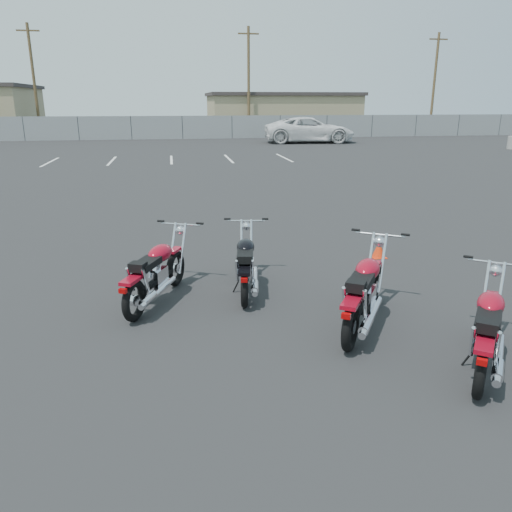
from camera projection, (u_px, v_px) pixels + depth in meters
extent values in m
plane|color=black|center=(249.00, 312.00, 7.21)|extent=(120.00, 120.00, 0.00)
torus|color=black|center=(176.00, 268.00, 8.16)|extent=(0.34, 0.58, 0.59)
cylinder|color=silver|center=(176.00, 268.00, 8.16)|extent=(0.15, 0.18, 0.16)
torus|color=black|center=(134.00, 301.00, 6.84)|extent=(0.34, 0.58, 0.59)
cylinder|color=silver|center=(134.00, 301.00, 6.84)|extent=(0.15, 0.18, 0.16)
cube|color=black|center=(157.00, 281.00, 7.49)|extent=(0.51, 0.99, 0.06)
cube|color=silver|center=(155.00, 278.00, 7.42)|extent=(0.40, 0.45, 0.30)
cylinder|color=silver|center=(154.00, 267.00, 7.37)|extent=(0.28, 0.31, 0.26)
ellipsoid|color=maroon|center=(160.00, 253.00, 7.54)|extent=(0.51, 0.65, 0.25)
cube|color=black|center=(146.00, 264.00, 7.11)|extent=(0.45, 0.60, 0.10)
cube|color=black|center=(138.00, 267.00, 6.87)|extent=(0.27, 0.25, 0.12)
cube|color=maroon|center=(132.00, 280.00, 6.73)|extent=(0.33, 0.45, 0.05)
cube|color=maroon|center=(175.00, 250.00, 8.07)|extent=(0.25, 0.36, 0.04)
cylinder|color=silver|center=(146.00, 281.00, 6.87)|extent=(0.12, 0.19, 0.39)
cylinder|color=silver|center=(130.00, 279.00, 6.93)|extent=(0.12, 0.19, 0.39)
cylinder|color=silver|center=(158.00, 292.00, 7.19)|extent=(0.52, 1.03, 0.13)
cylinder|color=silver|center=(148.00, 299.00, 6.89)|extent=(0.25, 0.37, 0.13)
cylinder|color=silver|center=(183.00, 248.00, 8.15)|extent=(0.20, 0.38, 0.78)
cylinder|color=silver|center=(172.00, 247.00, 8.20)|extent=(0.20, 0.38, 0.78)
sphere|color=silver|center=(180.00, 230.00, 8.24)|extent=(0.21, 0.21, 0.16)
cylinder|color=silver|center=(181.00, 224.00, 8.23)|extent=(0.64, 0.31, 0.03)
cylinder|color=black|center=(200.00, 223.00, 8.12)|extent=(0.12, 0.08, 0.04)
cylinder|color=black|center=(161.00, 221.00, 8.28)|extent=(0.12, 0.08, 0.04)
cylinder|color=black|center=(146.00, 294.00, 7.48)|extent=(0.15, 0.08, 0.30)
cube|color=#990505|center=(123.00, 291.00, 6.51)|extent=(0.11, 0.09, 0.06)
torus|color=black|center=(246.00, 261.00, 8.60)|extent=(0.19, 0.57, 0.56)
cylinder|color=silver|center=(246.00, 261.00, 8.60)|extent=(0.12, 0.16, 0.15)
torus|color=black|center=(245.00, 289.00, 7.29)|extent=(0.19, 0.57, 0.56)
cylinder|color=silver|center=(245.00, 289.00, 7.29)|extent=(0.12, 0.16, 0.15)
cube|color=black|center=(245.00, 271.00, 7.93)|extent=(0.25, 0.99, 0.06)
cube|color=silver|center=(245.00, 269.00, 7.87)|extent=(0.32, 0.40, 0.28)
cylinder|color=silver|center=(245.00, 259.00, 7.82)|extent=(0.22, 0.26, 0.25)
ellipsoid|color=black|center=(246.00, 247.00, 7.99)|extent=(0.37, 0.58, 0.24)
cube|color=black|center=(245.00, 256.00, 7.56)|extent=(0.33, 0.55, 0.09)
cube|color=black|center=(245.00, 259.00, 7.33)|extent=(0.23, 0.20, 0.11)
cube|color=black|center=(244.00, 270.00, 7.19)|extent=(0.23, 0.42, 0.05)
cube|color=black|center=(246.00, 244.00, 8.51)|extent=(0.17, 0.34, 0.04)
cylinder|color=silver|center=(252.00, 271.00, 7.36)|extent=(0.07, 0.18, 0.37)
cylinder|color=silver|center=(237.00, 271.00, 7.36)|extent=(0.07, 0.18, 0.37)
cylinder|color=silver|center=(255.00, 281.00, 7.68)|extent=(0.25, 1.04, 0.12)
cylinder|color=silver|center=(255.00, 287.00, 7.39)|extent=(0.17, 0.35, 0.12)
cylinder|color=silver|center=(251.00, 242.00, 8.61)|extent=(0.10, 0.38, 0.74)
cylinder|color=silver|center=(241.00, 242.00, 8.61)|extent=(0.10, 0.38, 0.74)
sphere|color=silver|center=(246.00, 226.00, 8.68)|extent=(0.17, 0.17, 0.15)
cylinder|color=silver|center=(246.00, 221.00, 8.67)|extent=(0.65, 0.14, 0.03)
cylinder|color=black|center=(265.00, 219.00, 8.65)|extent=(0.12, 0.05, 0.03)
cylinder|color=black|center=(227.00, 219.00, 8.65)|extent=(0.12, 0.05, 0.03)
cylinder|color=black|center=(237.00, 284.00, 7.90)|extent=(0.15, 0.05, 0.28)
cube|color=#990505|center=(244.00, 280.00, 6.97)|extent=(0.10, 0.07, 0.06)
torus|color=black|center=(373.00, 286.00, 7.34)|extent=(0.43, 0.59, 0.62)
cylinder|color=silver|center=(373.00, 286.00, 7.34)|extent=(0.18, 0.20, 0.17)
torus|color=black|center=(350.00, 327.00, 6.01)|extent=(0.43, 0.59, 0.62)
cylinder|color=silver|center=(350.00, 327.00, 6.01)|extent=(0.18, 0.20, 0.17)
cube|color=black|center=(363.00, 301.00, 6.66)|extent=(0.67, 0.98, 0.06)
cube|color=silver|center=(363.00, 298.00, 6.60)|extent=(0.46, 0.49, 0.31)
cylinder|color=silver|center=(364.00, 285.00, 6.54)|extent=(0.31, 0.33, 0.27)
ellipsoid|color=maroon|center=(368.00, 269.00, 6.71)|extent=(0.59, 0.68, 0.27)
cube|color=black|center=(360.00, 283.00, 6.28)|extent=(0.53, 0.63, 0.10)
cube|color=black|center=(356.00, 286.00, 6.04)|extent=(0.29, 0.28, 0.12)
cube|color=maroon|center=(352.00, 302.00, 5.90)|extent=(0.39, 0.47, 0.05)
cube|color=maroon|center=(375.00, 265.00, 7.24)|extent=(0.30, 0.37, 0.04)
cylinder|color=silver|center=(365.00, 304.00, 6.03)|extent=(0.15, 0.19, 0.41)
cylinder|color=silver|center=(344.00, 301.00, 6.12)|extent=(0.15, 0.19, 0.41)
cylinder|color=silver|center=(371.00, 316.00, 6.34)|extent=(0.69, 1.02, 0.13)
cylinder|color=silver|center=(366.00, 325.00, 6.05)|extent=(0.30, 0.38, 0.14)
cylinder|color=silver|center=(383.00, 263.00, 7.31)|extent=(0.26, 0.37, 0.82)
cylinder|color=silver|center=(370.00, 261.00, 7.38)|extent=(0.26, 0.37, 0.82)
sphere|color=silver|center=(379.00, 242.00, 7.41)|extent=(0.23, 0.23, 0.17)
cylinder|color=silver|center=(380.00, 235.00, 7.40)|extent=(0.63, 0.42, 0.03)
cylinder|color=black|center=(405.00, 235.00, 7.23)|extent=(0.13, 0.10, 0.04)
cylinder|color=black|center=(356.00, 230.00, 7.50)|extent=(0.13, 0.10, 0.04)
cylinder|color=black|center=(350.00, 316.00, 6.68)|extent=(0.15, 0.11, 0.31)
cube|color=#990505|center=(346.00, 316.00, 5.68)|extent=(0.12, 0.11, 0.06)
torus|color=black|center=(488.00, 319.00, 6.25)|extent=(0.43, 0.53, 0.58)
cylinder|color=silver|center=(488.00, 319.00, 6.25)|extent=(0.17, 0.18, 0.16)
torus|color=black|center=(480.00, 371.00, 5.05)|extent=(0.43, 0.53, 0.58)
cylinder|color=silver|center=(480.00, 371.00, 5.05)|extent=(0.17, 0.18, 0.16)
cube|color=black|center=(485.00, 340.00, 5.64)|extent=(0.69, 0.88, 0.06)
cube|color=silver|center=(486.00, 337.00, 5.58)|extent=(0.44, 0.46, 0.29)
cylinder|color=silver|center=(488.00, 322.00, 5.53)|extent=(0.30, 0.31, 0.26)
ellipsoid|color=maroon|center=(491.00, 304.00, 5.68)|extent=(0.58, 0.63, 0.25)
cube|color=black|center=(488.00, 321.00, 5.29)|extent=(0.52, 0.58, 0.10)
cube|color=black|center=(487.00, 326.00, 5.07)|extent=(0.28, 0.27, 0.12)
cube|color=maroon|center=(484.00, 345.00, 4.94)|extent=(0.38, 0.43, 0.05)
cube|color=maroon|center=(492.00, 297.00, 6.16)|extent=(0.30, 0.34, 0.04)
cylinder|color=silver|center=(497.00, 346.00, 5.05)|extent=(0.15, 0.17, 0.38)
cylinder|color=silver|center=(472.00, 341.00, 5.15)|extent=(0.15, 0.17, 0.38)
cylinder|color=silver|center=(499.00, 359.00, 5.34)|extent=(0.71, 0.91, 0.12)
cylinder|color=silver|center=(498.00, 370.00, 5.07)|extent=(0.30, 0.35, 0.13)
cylinder|color=silver|center=(500.00, 294.00, 6.22)|extent=(0.27, 0.34, 0.77)
cylinder|color=silver|center=(485.00, 292.00, 6.30)|extent=(0.27, 0.34, 0.77)
sphere|color=silver|center=(496.00, 271.00, 6.32)|extent=(0.22, 0.22, 0.16)
cylinder|color=silver|center=(497.00, 263.00, 6.30)|extent=(0.56, 0.43, 0.03)
cylinder|color=black|center=(468.00, 257.00, 6.42)|extent=(0.11, 0.10, 0.04)
cylinder|color=black|center=(470.00, 355.00, 5.67)|extent=(0.14, 0.11, 0.29)
cube|color=#990505|center=(482.00, 362.00, 4.75)|extent=(0.11, 0.10, 0.06)
cone|color=#F4320C|center=(379.00, 249.00, 9.68)|extent=(0.25, 0.25, 0.32)
cube|color=#F4320C|center=(378.00, 257.00, 9.73)|extent=(0.27, 0.27, 0.01)
cube|color=slate|center=(182.00, 127.00, 39.90)|extent=(80.00, 0.04, 1.80)
cylinder|color=black|center=(24.00, 129.00, 38.00)|extent=(0.06, 0.06, 1.80)
cylinder|color=black|center=(78.00, 128.00, 38.63)|extent=(0.06, 0.06, 1.80)
cylinder|color=black|center=(131.00, 128.00, 39.26)|extent=(0.06, 0.06, 1.80)
cylinder|color=black|center=(182.00, 127.00, 39.90)|extent=(0.06, 0.06, 1.80)
cylinder|color=black|center=(232.00, 127.00, 40.53)|extent=(0.06, 0.06, 1.80)
cylinder|color=black|center=(280.00, 127.00, 41.16)|extent=(0.06, 0.06, 1.80)
cylinder|color=black|center=(327.00, 126.00, 41.80)|extent=(0.06, 0.06, 1.80)
cylinder|color=black|center=(372.00, 126.00, 42.43)|extent=(0.06, 0.06, 1.80)
cylinder|color=black|center=(416.00, 125.00, 43.06)|extent=(0.06, 0.06, 1.80)
cylinder|color=black|center=(458.00, 125.00, 43.70)|extent=(0.06, 0.06, 1.80)
cylinder|color=black|center=(500.00, 125.00, 44.33)|extent=(0.06, 0.06, 1.80)
cube|color=#988962|center=(281.00, 114.00, 49.72)|extent=(14.00, 9.00, 3.40)
cube|color=#38312F|center=(281.00, 94.00, 49.17)|extent=(14.40, 9.40, 0.30)
cylinder|color=#4F3D25|center=(34.00, 81.00, 41.64)|extent=(0.24, 0.24, 9.00)
cube|color=#4F3D25|center=(28.00, 30.00, 40.48)|extent=(1.80, 0.12, 0.12)
cylinder|color=#4F3D25|center=(249.00, 82.00, 43.54)|extent=(0.24, 0.24, 9.00)
cube|color=#4F3D25|center=(248.00, 34.00, 42.39)|extent=(1.80, 0.12, 0.12)
cylinder|color=#4F3D25|center=(434.00, 84.00, 47.33)|extent=(0.24, 0.24, 9.00)
cube|color=#4F3D25|center=(439.00, 39.00, 46.18)|extent=(1.80, 0.12, 0.12)
cube|color=silver|center=(50.00, 162.00, 24.93)|extent=(0.12, 4.00, 0.01)
cube|color=silver|center=(112.00, 161.00, 25.41)|extent=(0.12, 4.00, 0.01)
cube|color=silver|center=(171.00, 160.00, 25.88)|extent=(0.12, 4.00, 0.01)
cube|color=silver|center=(229.00, 159.00, 26.36)|extent=(0.12, 4.00, 0.01)
cube|color=silver|center=(284.00, 158.00, 26.83)|extent=(0.12, 4.00, 0.01)
imported|color=white|center=(310.00, 122.00, 36.18)|extent=(3.68, 7.79, 2.87)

